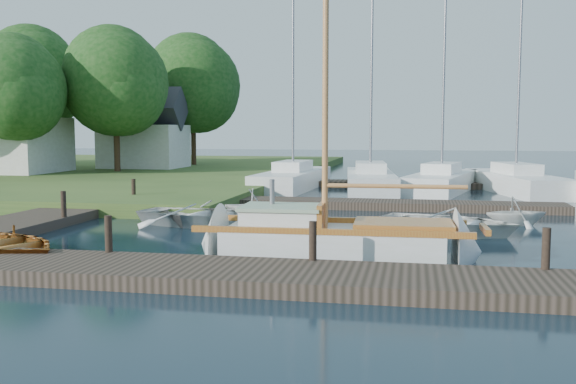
% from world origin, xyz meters
% --- Properties ---
extents(ground, '(160.00, 160.00, 0.00)m').
position_xyz_m(ground, '(0.00, 0.00, 0.00)').
color(ground, black).
rests_on(ground, ground).
extents(near_dock, '(18.00, 2.20, 0.30)m').
position_xyz_m(near_dock, '(0.00, -6.00, 0.15)').
color(near_dock, black).
rests_on(near_dock, ground).
extents(left_dock, '(2.20, 18.00, 0.30)m').
position_xyz_m(left_dock, '(-8.00, 2.00, 0.15)').
color(left_dock, black).
rests_on(left_dock, ground).
extents(far_dock, '(14.00, 1.60, 0.30)m').
position_xyz_m(far_dock, '(2.00, 6.50, 0.15)').
color(far_dock, black).
rests_on(far_dock, ground).
extents(pontoon, '(30.00, 1.60, 0.30)m').
position_xyz_m(pontoon, '(10.00, 16.00, 0.15)').
color(pontoon, black).
rests_on(pontoon, ground).
extents(mooring_post_1, '(0.16, 0.16, 0.80)m').
position_xyz_m(mooring_post_1, '(-3.00, -5.00, 0.70)').
color(mooring_post_1, black).
rests_on(mooring_post_1, near_dock).
extents(mooring_post_2, '(0.16, 0.16, 0.80)m').
position_xyz_m(mooring_post_2, '(1.50, -5.00, 0.70)').
color(mooring_post_2, black).
rests_on(mooring_post_2, near_dock).
extents(mooring_post_3, '(0.16, 0.16, 0.80)m').
position_xyz_m(mooring_post_3, '(6.00, -5.00, 0.70)').
color(mooring_post_3, black).
rests_on(mooring_post_3, near_dock).
extents(mooring_post_4, '(0.16, 0.16, 0.80)m').
position_xyz_m(mooring_post_4, '(-7.00, 0.00, 0.70)').
color(mooring_post_4, black).
rests_on(mooring_post_4, left_dock).
extents(mooring_post_5, '(0.16, 0.16, 0.80)m').
position_xyz_m(mooring_post_5, '(-7.00, 5.00, 0.70)').
color(mooring_post_5, black).
rests_on(mooring_post_5, left_dock).
extents(sailboat, '(7.21, 2.19, 9.83)m').
position_xyz_m(sailboat, '(1.85, -3.12, 0.34)').
color(sailboat, silver).
rests_on(sailboat, ground).
extents(tender_a, '(4.57, 3.62, 0.85)m').
position_xyz_m(tender_a, '(-2.93, 1.06, 0.43)').
color(tender_a, silver).
rests_on(tender_a, ground).
extents(tender_b, '(2.34, 2.07, 1.14)m').
position_xyz_m(tender_b, '(-1.58, 2.50, 0.57)').
color(tender_b, silver).
rests_on(tender_b, ground).
extents(tender_c, '(4.70, 4.06, 0.82)m').
position_xyz_m(tender_c, '(4.50, 0.96, 0.41)').
color(tender_c, silver).
rests_on(tender_c, ground).
extents(tender_d, '(2.28, 2.10, 1.00)m').
position_xyz_m(tender_d, '(6.65, 2.95, 0.50)').
color(tender_d, silver).
rests_on(tender_d, ground).
extents(marina_boat_0, '(2.71, 8.96, 11.19)m').
position_xyz_m(marina_boat_0, '(-2.52, 14.14, 0.57)').
color(marina_boat_0, silver).
rests_on(marina_boat_0, ground).
extents(marina_boat_1, '(3.11, 8.96, 9.33)m').
position_xyz_m(marina_boat_1, '(1.41, 13.83, 0.56)').
color(marina_boat_1, silver).
rests_on(marina_boat_1, ground).
extents(marina_boat_2, '(4.01, 8.10, 12.62)m').
position_xyz_m(marina_boat_2, '(4.81, 13.72, 0.59)').
color(marina_boat_2, silver).
rests_on(marina_boat_2, ground).
extents(marina_boat_3, '(4.11, 8.89, 12.11)m').
position_xyz_m(marina_boat_3, '(8.27, 14.11, 0.58)').
color(marina_boat_3, silver).
rests_on(marina_boat_3, ground).
extents(house_a, '(6.30, 5.00, 6.29)m').
position_xyz_m(house_a, '(-20.00, 16.00, 2.96)').
color(house_a, beige).
rests_on(house_a, shore).
extents(house_c, '(5.25, 4.00, 5.28)m').
position_xyz_m(house_c, '(-14.00, 22.00, 2.58)').
color(house_c, beige).
rests_on(house_c, shore).
extents(tree_2, '(5.83, 5.75, 7.82)m').
position_xyz_m(tree_2, '(-18.00, 14.05, 5.25)').
color(tree_2, '#332114').
rests_on(tree_2, shore).
extents(tree_3, '(6.41, 6.38, 8.74)m').
position_xyz_m(tree_3, '(-14.00, 18.05, 5.81)').
color(tree_3, '#332114').
rests_on(tree_3, shore).
extents(tree_4, '(7.01, 7.01, 9.66)m').
position_xyz_m(tree_4, '(-22.00, 22.05, 6.37)').
color(tree_4, '#332114').
rests_on(tree_4, shore).
extents(tree_7, '(6.83, 6.83, 9.38)m').
position_xyz_m(tree_7, '(-12.00, 26.05, 6.20)').
color(tree_7, '#332114').
rests_on(tree_7, shore).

